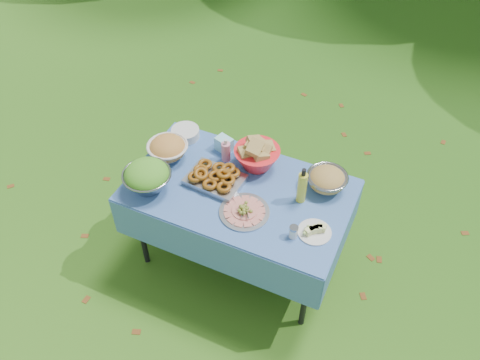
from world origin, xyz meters
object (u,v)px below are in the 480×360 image
object	(u,v)px
picnic_table	(239,226)
salad_bowl	(147,177)
pasta_bowl_steel	(327,179)
bread_bowl	(257,154)
plate_stack	(185,133)
oil_bottle	(302,185)
charcuterie_platter	(244,209)

from	to	relation	value
picnic_table	salad_bowl	world-z (taller)	salad_bowl
pasta_bowl_steel	bread_bowl	bearing A→B (deg)	179.83
salad_bowl	pasta_bowl_steel	distance (m)	1.17
picnic_table	bread_bowl	xyz separation A→B (m)	(0.02, 0.26, 0.49)
plate_stack	bread_bowl	size ratio (longest dim) A/B	0.65
picnic_table	oil_bottle	bearing A→B (deg)	11.58
picnic_table	pasta_bowl_steel	size ratio (longest dim) A/B	5.48
pasta_bowl_steel	oil_bottle	bearing A→B (deg)	-122.50
oil_bottle	pasta_bowl_steel	bearing A→B (deg)	57.50
bread_bowl	charcuterie_platter	size ratio (longest dim) A/B	0.98
plate_stack	pasta_bowl_steel	world-z (taller)	pasta_bowl_steel
pasta_bowl_steel	plate_stack	bearing A→B (deg)	176.98
salad_bowl	plate_stack	bearing A→B (deg)	92.91
bread_bowl	oil_bottle	bearing A→B (deg)	-25.05
picnic_table	charcuterie_platter	distance (m)	0.46
picnic_table	salad_bowl	distance (m)	0.77
salad_bowl	pasta_bowl_steel	bearing A→B (deg)	24.96
picnic_table	charcuterie_platter	size ratio (longest dim) A/B	4.54
picnic_table	oil_bottle	size ratio (longest dim) A/B	5.29
charcuterie_platter	bread_bowl	bearing A→B (deg)	103.13
bread_bowl	pasta_bowl_steel	distance (m)	0.50
plate_stack	salad_bowl	bearing A→B (deg)	-87.09
charcuterie_platter	picnic_table	bearing A→B (deg)	124.83
salad_bowl	pasta_bowl_steel	xyz separation A→B (m)	(1.06, 0.49, -0.03)
bread_bowl	oil_bottle	distance (m)	0.43
plate_stack	charcuterie_platter	xyz separation A→B (m)	(0.69, -0.48, 0.00)
salad_bowl	charcuterie_platter	distance (m)	0.67
bread_bowl	pasta_bowl_steel	bearing A→B (deg)	-0.17
picnic_table	pasta_bowl_steel	bearing A→B (deg)	26.85
plate_stack	charcuterie_platter	bearing A→B (deg)	-35.08
plate_stack	oil_bottle	size ratio (longest dim) A/B	0.74
charcuterie_platter	oil_bottle	world-z (taller)	oil_bottle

